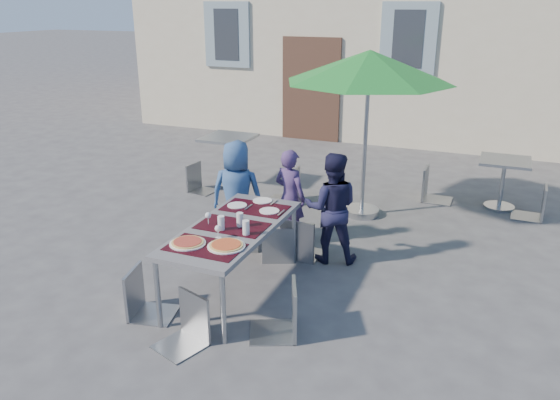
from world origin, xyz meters
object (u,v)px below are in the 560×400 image
at_px(bg_chair_r_0, 289,165).
at_px(patio_umbrella, 369,68).
at_px(child_1, 290,197).
at_px(chair_3, 141,266).
at_px(chair_2, 301,214).
at_px(chair_5, 185,293).
at_px(child_0, 237,194).
at_px(bg_chair_l_0, 198,162).
at_px(dining_table, 232,231).
at_px(chair_4, 283,280).
at_px(bg_chair_l_1, 434,164).
at_px(bg_chair_r_1, 539,182).
at_px(chair_0, 239,205).
at_px(child_2, 331,208).
at_px(pizza_near_right, 226,245).
at_px(chair_1, 278,222).
at_px(pizza_near_left, 188,243).
at_px(cafe_table_1, 503,175).
at_px(cafe_table_0, 229,150).

bearing_deg(bg_chair_r_0, patio_umbrella, -5.55).
relative_size(child_1, chair_3, 1.34).
xyz_separation_m(chair_2, chair_5, (-0.34, -2.00, -0.06)).
bearing_deg(child_0, bg_chair_l_0, -59.30).
relative_size(dining_table, bg_chair_r_0, 1.89).
relative_size(chair_2, chair_3, 1.06).
relative_size(child_1, chair_5, 1.39).
relative_size(chair_4, bg_chair_l_1, 0.97).
height_order(chair_4, bg_chair_r_0, bg_chair_r_0).
bearing_deg(bg_chair_r_1, child_1, -144.50).
height_order(chair_0, chair_2, chair_0).
xyz_separation_m(bg_chair_l_1, bg_chair_r_1, (1.46, -0.23, -0.04)).
relative_size(child_2, patio_umbrella, 0.57).
height_order(child_0, bg_chair_r_0, child_0).
xyz_separation_m(child_2, bg_chair_r_0, (-1.19, 1.68, -0.08)).
bearing_deg(dining_table, chair_4, -34.01).
height_order(pizza_near_right, chair_2, chair_2).
height_order(chair_1, bg_chair_r_0, bg_chair_r_0).
relative_size(pizza_near_left, bg_chair_r_0, 0.35).
distance_m(child_1, chair_4, 2.05).
distance_m(chair_2, cafe_table_1, 3.46).
bearing_deg(chair_3, pizza_near_left, 22.70).
bearing_deg(pizza_near_right, chair_0, 112.18).
distance_m(child_2, chair_4, 1.65).
relative_size(pizza_near_right, chair_4, 0.37).
bearing_deg(chair_3, chair_5, -21.42).
height_order(chair_5, bg_chair_r_1, bg_chair_r_1).
distance_m(pizza_near_left, bg_chair_l_0, 3.76).
bearing_deg(dining_table, chair_3, -129.44).
distance_m(child_1, chair_3, 2.25).
height_order(child_1, patio_umbrella, patio_umbrella).
distance_m(chair_5, cafe_table_1, 5.33).
relative_size(chair_0, bg_chair_r_1, 1.09).
xyz_separation_m(chair_0, bg_chair_r_1, (3.39, 2.52, -0.06)).
height_order(pizza_near_right, bg_chair_l_1, bg_chair_l_1).
bearing_deg(child_0, child_1, -166.41).
height_order(pizza_near_left, bg_chair_l_0, bg_chair_l_0).
relative_size(pizza_near_right, child_1, 0.29).
distance_m(chair_3, bg_chair_r_1, 5.54).
xyz_separation_m(pizza_near_left, bg_chair_r_0, (-0.30, 3.36, -0.19)).
xyz_separation_m(child_2, bg_chair_r_1, (2.28, 2.37, -0.12)).
distance_m(child_0, chair_2, 0.89).
bearing_deg(chair_0, child_1, 42.37).
bearing_deg(cafe_table_0, chair_4, -56.26).
bearing_deg(chair_5, chair_2, 80.48).
bearing_deg(child_0, patio_umbrella, -140.14).
bearing_deg(bg_chair_l_0, child_0, -46.61).
xyz_separation_m(dining_table, chair_3, (-0.60, -0.73, -0.17)).
relative_size(patio_umbrella, cafe_table_1, 3.09).
bearing_deg(patio_umbrella, pizza_near_left, -105.04).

